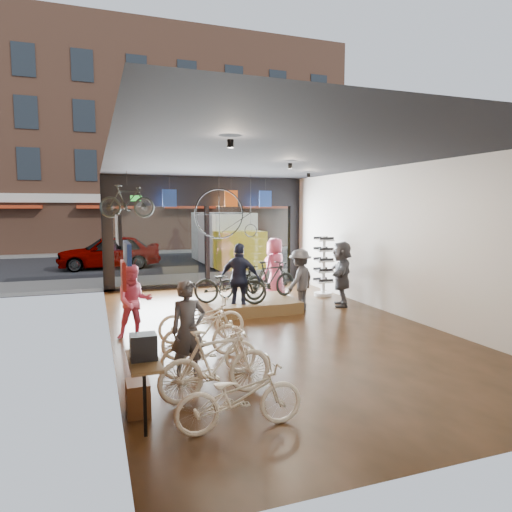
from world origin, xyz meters
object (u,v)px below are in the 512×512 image
floor_bike_1 (216,364)px  customer_0 (188,330)px  floor_bike_3 (203,333)px  floor_bike_4 (202,319)px  customer_2 (240,279)px  customer_3 (300,280)px  display_platform (249,305)px  hung_bike (127,201)px  penny_farthing (229,215)px  display_bike_right (240,281)px  box_truck (228,240)px  display_bike_left (230,285)px  customer_5 (342,274)px  display_bike_mid (271,279)px  floor_bike_2 (209,350)px  customer_4 (275,267)px  sunglasses_rack (323,266)px  floor_bike_0 (240,396)px  street_car (109,252)px  customer_1 (134,302)px

floor_bike_1 → customer_0: size_ratio=1.07×
floor_bike_3 → floor_bike_4: (0.22, 1.01, 0.01)m
customer_2 → customer_3: customer_2 is taller
display_platform → hung_bike: bearing=139.9°
penny_farthing → hung_bike: (-3.15, -0.24, 0.43)m
floor_bike_1 → customer_3: size_ratio=1.03×
floor_bike_4 → customer_3: customer_3 is taller
floor_bike_1 → customer_2: customer_2 is taller
display_bike_right → customer_3: size_ratio=0.94×
floor_bike_1 → display_platform: size_ratio=0.71×
box_truck → customer_2: (-2.49, -9.68, -0.33)m
display_bike_right → hung_bike: bearing=29.5°
display_bike_left → customer_5: 3.26m
floor_bike_1 → floor_bike_3: 1.85m
box_truck → customer_2: size_ratio=3.44×
display_bike_mid → floor_bike_2: bearing=129.9°
customer_3 → customer_4: bearing=-127.7°
customer_3 → sunglasses_rack: 2.30m
display_platform → customer_4: size_ratio=1.31×
floor_bike_0 → customer_0: customer_0 is taller
street_car → hung_bike: size_ratio=2.83×
customer_4 → floor_bike_3: bearing=24.9°
floor_bike_4 → customer_1: (-1.27, 0.72, 0.31)m
floor_bike_0 → customer_5: size_ratio=0.89×
display_bike_right → customer_2: (-0.30, -0.97, 0.21)m
display_bike_left → floor_bike_1: bearing=-172.9°
floor_bike_1 → box_truck: bearing=-21.6°
floor_bike_2 → penny_farthing: (2.41, 6.99, 2.08)m
floor_bike_1 → sunglasses_rack: (5.12, 6.40, 0.42)m
floor_bike_2 → hung_bike: size_ratio=1.01×
street_car → floor_bike_0: 16.50m
floor_bike_3 → display_bike_mid: (2.66, 3.36, 0.35)m
display_bike_right → customer_4: customer_4 is taller
customer_1 → customer_3: customer_3 is taller
floor_bike_4 → floor_bike_2: bearing=172.1°
customer_0 → customer_1: 2.75m
sunglasses_rack → customer_4: bearing=-174.3°
sunglasses_rack → floor_bike_3: bearing=-118.8°
display_bike_mid → customer_1: customer_1 is taller
street_car → floor_bike_0: (0.97, -16.47, -0.34)m
customer_5 → display_bike_mid: bearing=-69.5°
floor_bike_2 → floor_bike_4: 1.95m
box_truck → display_bike_right: size_ratio=4.07×
floor_bike_0 → display_bike_left: (1.61, 5.84, 0.36)m
display_bike_left → customer_0: size_ratio=1.16×
floor_bike_0 → customer_3: 6.72m
customer_0 → display_platform: bearing=50.3°
floor_bike_1 → sunglasses_rack: sunglasses_rack is taller
customer_0 → sunglasses_rack: 7.68m
penny_farthing → customer_2: bearing=-101.7°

